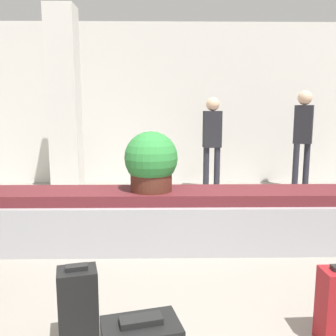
{
  "coord_description": "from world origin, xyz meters",
  "views": [
    {
      "loc": [
        -0.07,
        -2.52,
        1.58
      ],
      "look_at": [
        0.0,
        1.57,
        0.9
      ],
      "focal_mm": 40.0,
      "sensor_mm": 36.0,
      "label": 1
    }
  ],
  "objects_px": {
    "suitcase_3": "(78,309)",
    "traveler_1": "(212,136)",
    "pillar": "(65,104)",
    "potted_plant_1": "(151,162)",
    "traveler_2": "(303,131)"
  },
  "relations": [
    {
      "from": "traveler_2",
      "to": "suitcase_3",
      "type": "bearing_deg",
      "value": -97.43
    },
    {
      "from": "potted_plant_1",
      "to": "traveler_1",
      "type": "bearing_deg",
      "value": 69.11
    },
    {
      "from": "potted_plant_1",
      "to": "traveler_1",
      "type": "xyz_separation_m",
      "value": [
        1.03,
        2.7,
        0.07
      ]
    },
    {
      "from": "pillar",
      "to": "traveler_1",
      "type": "bearing_deg",
      "value": 6.51
    },
    {
      "from": "pillar",
      "to": "potted_plant_1",
      "type": "relative_size",
      "value": 4.86
    },
    {
      "from": "pillar",
      "to": "potted_plant_1",
      "type": "height_order",
      "value": "pillar"
    },
    {
      "from": "pillar",
      "to": "traveler_2",
      "type": "height_order",
      "value": "pillar"
    },
    {
      "from": "traveler_1",
      "to": "potted_plant_1",
      "type": "bearing_deg",
      "value": 63.47
    },
    {
      "from": "traveler_2",
      "to": "traveler_1",
      "type": "bearing_deg",
      "value": -150.81
    },
    {
      "from": "potted_plant_1",
      "to": "traveler_2",
      "type": "distance_m",
      "value": 3.88
    },
    {
      "from": "suitcase_3",
      "to": "pillar",
      "type": "bearing_deg",
      "value": 90.58
    },
    {
      "from": "pillar",
      "to": "traveler_1",
      "type": "height_order",
      "value": "pillar"
    },
    {
      "from": "suitcase_3",
      "to": "traveler_1",
      "type": "height_order",
      "value": "traveler_1"
    },
    {
      "from": "pillar",
      "to": "suitcase_3",
      "type": "relative_size",
      "value": 5.49
    },
    {
      "from": "pillar",
      "to": "suitcase_3",
      "type": "bearing_deg",
      "value": -75.33
    }
  ]
}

